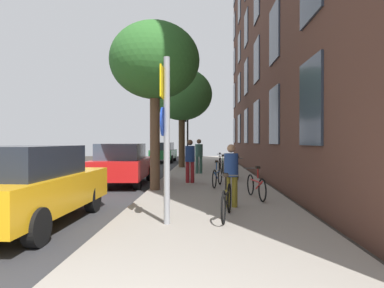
{
  "coord_description": "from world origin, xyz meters",
  "views": [
    {
      "loc": [
        0.89,
        -1.85,
        1.72
      ],
      "look_at": [
        0.4,
        10.11,
        1.62
      ],
      "focal_mm": 30.74,
      "sensor_mm": 36.0,
      "label": 1
    }
  ],
  "objects_px": {
    "tree_near": "(155,62)",
    "pedestrian_2": "(199,154)",
    "car_2": "(164,152)",
    "bicycle_3": "(238,170)",
    "traffic_light": "(186,127)",
    "car_0": "(27,185)",
    "car_1": "(122,164)",
    "sign_post": "(166,129)",
    "bicycle_0": "(227,200)",
    "bicycle_2": "(217,176)",
    "tree_far": "(182,95)",
    "bicycle_4": "(223,166)",
    "pedestrian_1": "(190,158)",
    "bicycle_5": "(220,163)",
    "bicycle_1": "(256,186)",
    "pedestrian_0": "(231,171)"
  },
  "relations": [
    {
      "from": "traffic_light",
      "to": "bicycle_1",
      "type": "height_order",
      "value": "traffic_light"
    },
    {
      "from": "bicycle_0",
      "to": "car_1",
      "type": "bearing_deg",
      "value": 121.92
    },
    {
      "from": "tree_near",
      "to": "pedestrian_2",
      "type": "bearing_deg",
      "value": 76.32
    },
    {
      "from": "bicycle_4",
      "to": "car_1",
      "type": "xyz_separation_m",
      "value": [
        -4.14,
        -3.65,
        0.36
      ]
    },
    {
      "from": "tree_far",
      "to": "bicycle_3",
      "type": "distance_m",
      "value": 8.01
    },
    {
      "from": "traffic_light",
      "to": "bicycle_5",
      "type": "relative_size",
      "value": 2.29
    },
    {
      "from": "pedestrian_1",
      "to": "bicycle_4",
      "type": "bearing_deg",
      "value": 68.78
    },
    {
      "from": "bicycle_0",
      "to": "traffic_light",
      "type": "bearing_deg",
      "value": 96.31
    },
    {
      "from": "sign_post",
      "to": "pedestrian_2",
      "type": "relative_size",
      "value": 1.89
    },
    {
      "from": "tree_near",
      "to": "car_0",
      "type": "xyz_separation_m",
      "value": [
        -1.92,
        -4.36,
        -3.5
      ]
    },
    {
      "from": "tree_far",
      "to": "car_2",
      "type": "height_order",
      "value": "tree_far"
    },
    {
      "from": "traffic_light",
      "to": "car_0",
      "type": "relative_size",
      "value": 0.91
    },
    {
      "from": "bicycle_0",
      "to": "bicycle_4",
      "type": "bearing_deg",
      "value": 87.44
    },
    {
      "from": "tree_near",
      "to": "bicycle_4",
      "type": "height_order",
      "value": "tree_near"
    },
    {
      "from": "pedestrian_0",
      "to": "car_1",
      "type": "bearing_deg",
      "value": 129.12
    },
    {
      "from": "bicycle_2",
      "to": "car_0",
      "type": "relative_size",
      "value": 0.38
    },
    {
      "from": "traffic_light",
      "to": "bicycle_5",
      "type": "xyz_separation_m",
      "value": [
        2.18,
        -4.12,
        -2.24
      ]
    },
    {
      "from": "car_1",
      "to": "bicycle_3",
      "type": "bearing_deg",
      "value": 15.05
    },
    {
      "from": "car_1",
      "to": "car_2",
      "type": "relative_size",
      "value": 0.93
    },
    {
      "from": "bicycle_0",
      "to": "car_2",
      "type": "distance_m",
      "value": 20.43
    },
    {
      "from": "bicycle_5",
      "to": "pedestrian_2",
      "type": "distance_m",
      "value": 2.8
    },
    {
      "from": "bicycle_5",
      "to": "car_0",
      "type": "relative_size",
      "value": 0.4
    },
    {
      "from": "traffic_light",
      "to": "bicycle_5",
      "type": "height_order",
      "value": "traffic_light"
    },
    {
      "from": "car_0",
      "to": "car_2",
      "type": "relative_size",
      "value": 0.94
    },
    {
      "from": "bicycle_2",
      "to": "pedestrian_2",
      "type": "bearing_deg",
      "value": 98.94
    },
    {
      "from": "tree_near",
      "to": "bicycle_5",
      "type": "relative_size",
      "value": 3.31
    },
    {
      "from": "tree_near",
      "to": "bicycle_2",
      "type": "distance_m",
      "value": 4.48
    },
    {
      "from": "bicycle_1",
      "to": "car_1",
      "type": "relative_size",
      "value": 0.41
    },
    {
      "from": "tree_near",
      "to": "bicycle_1",
      "type": "distance_m",
      "value": 5.2
    },
    {
      "from": "car_1",
      "to": "sign_post",
      "type": "bearing_deg",
      "value": -68.94
    },
    {
      "from": "tree_near",
      "to": "bicycle_0",
      "type": "distance_m",
      "value": 5.92
    },
    {
      "from": "tree_far",
      "to": "sign_post",
      "type": "bearing_deg",
      "value": -87.16
    },
    {
      "from": "traffic_light",
      "to": "bicycle_2",
      "type": "relative_size",
      "value": 2.4
    },
    {
      "from": "sign_post",
      "to": "pedestrian_1",
      "type": "bearing_deg",
      "value": 88.41
    },
    {
      "from": "bicycle_3",
      "to": "car_1",
      "type": "relative_size",
      "value": 0.42
    },
    {
      "from": "sign_post",
      "to": "traffic_light",
      "type": "height_order",
      "value": "traffic_light"
    },
    {
      "from": "car_1",
      "to": "pedestrian_1",
      "type": "bearing_deg",
      "value": -2.75
    },
    {
      "from": "tree_far",
      "to": "bicycle_4",
      "type": "height_order",
      "value": "tree_far"
    },
    {
      "from": "car_2",
      "to": "bicycle_3",
      "type": "bearing_deg",
      "value": -69.48
    },
    {
      "from": "car_1",
      "to": "car_2",
      "type": "height_order",
      "value": "same"
    },
    {
      "from": "tree_near",
      "to": "car_1",
      "type": "bearing_deg",
      "value": 128.75
    },
    {
      "from": "bicycle_0",
      "to": "car_1",
      "type": "xyz_separation_m",
      "value": [
        -3.71,
        5.95,
        0.35
      ]
    },
    {
      "from": "tree_near",
      "to": "sign_post",
      "type": "bearing_deg",
      "value": -78.65
    },
    {
      "from": "pedestrian_0",
      "to": "sign_post",
      "type": "bearing_deg",
      "value": -129.63
    },
    {
      "from": "tree_near",
      "to": "pedestrian_2",
      "type": "height_order",
      "value": "tree_near"
    },
    {
      "from": "bicycle_1",
      "to": "car_0",
      "type": "xyz_separation_m",
      "value": [
        -5.01,
        -2.79,
        0.37
      ]
    },
    {
      "from": "bicycle_3",
      "to": "pedestrian_2",
      "type": "distance_m",
      "value": 2.94
    },
    {
      "from": "sign_post",
      "to": "car_1",
      "type": "distance_m",
      "value": 7.03
    },
    {
      "from": "bicycle_1",
      "to": "bicycle_3",
      "type": "xyz_separation_m",
      "value": [
        -0.04,
        4.8,
        0.02
      ]
    },
    {
      "from": "bicycle_4",
      "to": "bicycle_5",
      "type": "distance_m",
      "value": 2.4
    }
  ]
}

